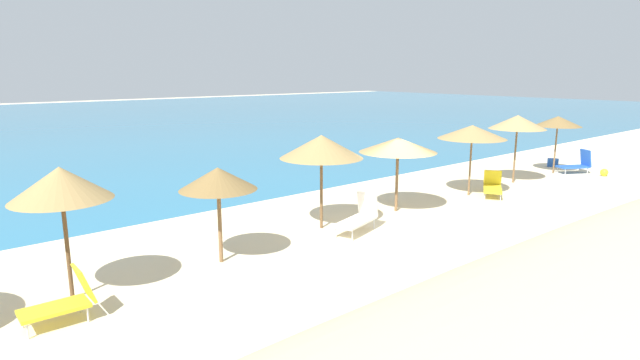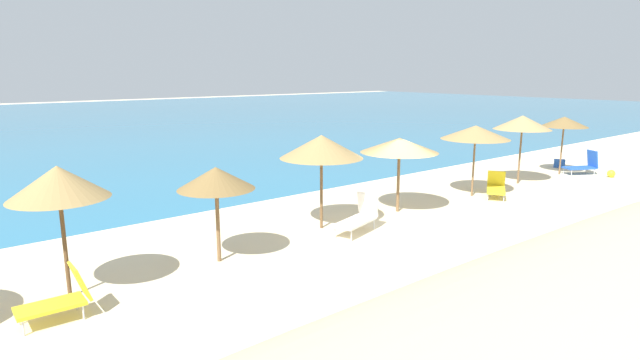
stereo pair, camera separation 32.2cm
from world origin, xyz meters
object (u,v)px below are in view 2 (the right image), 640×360
object	(u,v)px
beach_umbrella_5	(476,132)
beach_umbrella_7	(564,122)
lounge_chair_0	(584,165)
beach_ball	(611,174)
beach_umbrella_3	(321,147)
cooler_box	(559,163)
beach_umbrella_1	(58,183)
beach_umbrella_6	(522,123)
beach_umbrella_2	(216,179)
lounge_chair_2	(359,217)
lounge_chair_1	(496,187)
lounge_chair_3	(60,298)
beach_umbrella_4	(399,145)

from	to	relation	value
beach_umbrella_5	beach_umbrella_7	bearing A→B (deg)	-0.36
lounge_chair_0	beach_ball	bearing A→B (deg)	-138.91
beach_umbrella_3	cooler_box	distance (m)	15.87
beach_umbrella_1	beach_umbrella_3	size ratio (longest dim) A/B	0.99
beach_umbrella_3	beach_umbrella_6	bearing A→B (deg)	-1.86
beach_umbrella_2	cooler_box	size ratio (longest dim) A/B	4.75
beach_umbrella_1	lounge_chair_2	size ratio (longest dim) A/B	1.64
beach_umbrella_6	beach_umbrella_7	size ratio (longest dim) A/B	1.08
beach_umbrella_5	lounge_chair_1	distance (m)	2.27
beach_umbrella_6	cooler_box	distance (m)	5.65
beach_umbrella_1	lounge_chair_3	distance (m)	2.32
beach_umbrella_5	beach_umbrella_7	size ratio (longest dim) A/B	1.01
beach_umbrella_2	beach_umbrella_6	world-z (taller)	beach_umbrella_6
beach_umbrella_1	beach_umbrella_5	xyz separation A→B (m)	(14.48, 0.00, -0.04)
beach_umbrella_4	beach_umbrella_6	world-z (taller)	beach_umbrella_6
beach_umbrella_1	beach_umbrella_3	world-z (taller)	beach_umbrella_3
beach_umbrella_6	beach_umbrella_7	bearing A→B (deg)	-2.32
beach_umbrella_3	beach_umbrella_4	distance (m)	3.25
beach_umbrella_5	lounge_chair_3	distance (m)	15.04
beach_umbrella_5	beach_umbrella_7	world-z (taller)	beach_umbrella_5
beach_umbrella_6	lounge_chair_0	xyz separation A→B (m)	(4.24, -0.83, -2.17)
lounge_chair_0	beach_umbrella_5	bearing A→B (deg)	113.72
beach_umbrella_6	lounge_chair_2	world-z (taller)	beach_umbrella_6
beach_umbrella_2	beach_umbrella_5	distance (m)	10.98
beach_umbrella_5	lounge_chair_0	distance (m)	8.01
lounge_chair_1	beach_umbrella_5	bearing A→B (deg)	10.57
beach_umbrella_3	cooler_box	size ratio (longest dim) A/B	5.62
lounge_chair_2	lounge_chair_3	bearing A→B (deg)	76.61
lounge_chair_1	lounge_chair_3	xyz separation A→B (m)	(-15.48, -0.39, 0.08)
beach_umbrella_1	beach_umbrella_5	distance (m)	14.48
lounge_chair_0	beach_umbrella_6	bearing A→B (deg)	108.11
beach_umbrella_7	beach_umbrella_4	bearing A→B (deg)	178.36
cooler_box	beach_umbrella_7	bearing A→B (deg)	-153.38
beach_umbrella_6	beach_ball	distance (m)	5.48
beach_umbrella_1	beach_umbrella_6	xyz separation A→B (m)	(17.95, 0.10, 0.11)
beach_umbrella_6	lounge_chair_0	world-z (taller)	beach_umbrella_6
beach_umbrella_1	beach_umbrella_5	bearing A→B (deg)	0.01
beach_umbrella_1	lounge_chair_2	distance (m)	8.18
lounge_chair_0	lounge_chair_2	xyz separation A→B (m)	(-14.28, 0.14, 0.03)
beach_umbrella_2	lounge_chair_0	bearing A→B (deg)	-1.90
beach_umbrella_1	beach_umbrella_4	bearing A→B (deg)	1.45
beach_umbrella_3	beach_umbrella_4	size ratio (longest dim) A/B	1.09
beach_ball	cooler_box	size ratio (longest dim) A/B	0.67
beach_umbrella_5	beach_umbrella_7	xyz separation A→B (m)	(6.85, -0.04, -0.01)
beach_umbrella_1	beach_ball	xyz separation A→B (m)	(22.43, -1.88, -2.33)
beach_umbrella_4	beach_umbrella_7	world-z (taller)	beach_umbrella_7
beach_umbrella_2	beach_umbrella_7	xyz separation A→B (m)	(17.82, 0.07, 0.31)
beach_umbrella_4	cooler_box	distance (m)	12.64
beach_umbrella_4	beach_ball	world-z (taller)	beach_umbrella_4
beach_umbrella_6	beach_ball	xyz separation A→B (m)	(4.49, -1.98, -2.44)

